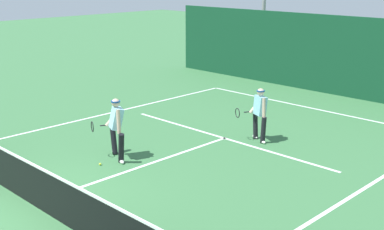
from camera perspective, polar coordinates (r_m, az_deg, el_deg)
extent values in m
plane|color=#3A7141|center=(11.76, -17.40, -9.45)|extent=(80.00, 80.00, 0.00)
cube|color=white|center=(19.25, 13.21, 0.75)|extent=(9.48, 0.10, 0.01)
cube|color=white|center=(15.45, 3.62, -2.59)|extent=(7.73, 0.10, 0.01)
cube|color=white|center=(13.38, -5.27, -5.60)|extent=(0.10, 6.40, 0.01)
cube|color=black|center=(11.57, -17.60, -7.33)|extent=(10.22, 0.02, 0.95)
cube|color=white|center=(11.39, -17.80, -5.02)|extent=(10.22, 0.03, 0.05)
cylinder|color=black|center=(13.46, -7.89, -3.69)|extent=(0.33, 0.25, 0.84)
cylinder|color=black|center=(14.22, -8.73, -2.65)|extent=(0.40, 0.28, 0.84)
ellipsoid|color=white|center=(13.58, -7.83, -5.16)|extent=(0.28, 0.20, 0.09)
ellipsoid|color=white|center=(14.34, -8.66, -4.04)|extent=(0.28, 0.20, 0.09)
cube|color=#9EDBEA|center=(13.63, -8.44, -0.35)|extent=(0.53, 0.50, 0.62)
cylinder|color=beige|center=(13.41, -8.19, -0.72)|extent=(0.17, 0.15, 0.64)
cylinder|color=beige|center=(13.86, -8.67, -0.20)|extent=(0.29, 0.51, 0.52)
sphere|color=beige|center=(13.52, -8.51, 1.35)|extent=(0.22, 0.22, 0.22)
cylinder|color=#19478C|center=(13.51, -8.51, 1.51)|extent=(0.31, 0.31, 0.04)
cylinder|color=black|center=(13.91, -9.68, -1.13)|extent=(0.13, 0.25, 0.03)
torus|color=black|center=(13.85, -11.05, -1.28)|extent=(0.28, 0.14, 0.29)
cylinder|color=black|center=(15.00, 7.95, -1.69)|extent=(0.24, 0.21, 0.81)
cylinder|color=black|center=(15.42, 7.08, -1.17)|extent=(0.26, 0.22, 0.81)
ellipsoid|color=white|center=(15.11, 7.90, -2.97)|extent=(0.28, 0.21, 0.09)
ellipsoid|color=white|center=(15.53, 7.03, -2.41)|extent=(0.28, 0.21, 0.09)
cube|color=#8CCCE0|center=(15.03, 7.60, 1.05)|extent=(0.49, 0.42, 0.58)
cylinder|color=beige|center=(14.84, 8.01, 0.74)|extent=(0.17, 0.15, 0.62)
cylinder|color=beige|center=(15.23, 7.19, 1.16)|extent=(0.28, 0.46, 0.53)
sphere|color=beige|center=(14.93, 7.66, 2.55)|extent=(0.21, 0.21, 0.21)
cylinder|color=#19478C|center=(14.92, 7.66, 2.69)|extent=(0.31, 0.31, 0.04)
cylinder|color=black|center=(15.21, 6.24, 0.35)|extent=(0.14, 0.25, 0.03)
torus|color=black|center=(15.07, 5.09, 0.23)|extent=(0.28, 0.15, 0.29)
sphere|color=#D1E033|center=(13.53, -10.20, -5.41)|extent=(0.07, 0.07, 0.07)
cube|color=#124429|center=(21.09, 17.14, 6.17)|extent=(18.16, 0.12, 3.17)
cylinder|color=#9EA39E|center=(25.01, 8.03, 12.45)|extent=(0.18, 0.18, 6.92)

